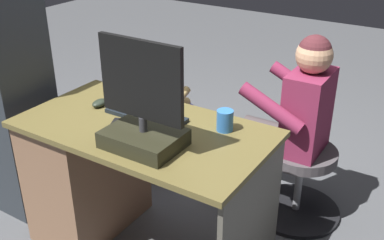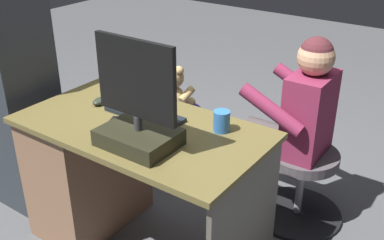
{
  "view_description": "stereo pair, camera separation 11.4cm",
  "coord_description": "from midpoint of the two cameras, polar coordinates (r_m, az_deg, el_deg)",
  "views": [
    {
      "loc": [
        -1.25,
        1.91,
        1.76
      ],
      "look_at": [
        -0.05,
        0.01,
        0.64
      ],
      "focal_mm": 43.39,
      "sensor_mm": 36.0,
      "label": 1
    },
    {
      "loc": [
        -1.35,
        1.84,
        1.76
      ],
      "look_at": [
        -0.05,
        0.01,
        0.64
      ],
      "focal_mm": 43.39,
      "sensor_mm": 36.0,
      "label": 2
    }
  ],
  "objects": [
    {
      "name": "visitor_chair",
      "position": [
        2.8,
        11.91,
        -7.06
      ],
      "size": [
        0.52,
        0.52,
        0.44
      ],
      "color": "black",
      "rests_on": "ground_plane"
    },
    {
      "name": "computer_mouse",
      "position": [
        2.48,
        -12.57,
        2.04
      ],
      "size": [
        0.06,
        0.1,
        0.04
      ],
      "primitive_type": "ellipsoid",
      "color": "#252D22",
      "rests_on": "desk"
    },
    {
      "name": "monitor",
      "position": [
        2.0,
        -7.69,
        0.35
      ],
      "size": [
        0.41,
        0.25,
        0.48
      ],
      "color": "black",
      "rests_on": "desk"
    },
    {
      "name": "equipment_rack",
      "position": [
        2.89,
        -22.84,
        2.53
      ],
      "size": [
        0.44,
        0.36,
        1.38
      ],
      "primitive_type": "cube",
      "color": "#292F35",
      "rests_on": "ground_plane"
    },
    {
      "name": "teddy_bear",
      "position": [
        3.04,
        -3.87,
        3.67
      ],
      "size": [
        0.22,
        0.23,
        0.33
      ],
      "color": "tan",
      "rests_on": "office_chair_teddy"
    },
    {
      "name": "cup",
      "position": [
        2.16,
        2.57,
        -0.07
      ],
      "size": [
        0.08,
        0.08,
        0.1
      ],
      "primitive_type": "cylinder",
      "color": "#3372BF",
      "rests_on": "desk"
    },
    {
      "name": "desk",
      "position": [
        2.59,
        -12.4,
        -5.87
      ],
      "size": [
        1.23,
        0.67,
        0.75
      ],
      "color": "brown",
      "rests_on": "ground_plane"
    },
    {
      "name": "keyboard",
      "position": [
        2.32,
        -7.07,
        0.57
      ],
      "size": [
        0.42,
        0.14,
        0.02
      ],
      "primitive_type": "cube",
      "color": "black",
      "rests_on": "desk"
    },
    {
      "name": "tv_remote",
      "position": [
        2.24,
        -10.96,
        -0.79
      ],
      "size": [
        0.1,
        0.16,
        0.02
      ],
      "primitive_type": "cube",
      "rotation": [
        0.0,
        0.0,
        0.4
      ],
      "color": "black",
      "rests_on": "desk"
    },
    {
      "name": "ground_plane",
      "position": [
        2.88,
        -1.95,
        -11.25
      ],
      "size": [
        10.0,
        10.0,
        0.0
      ],
      "primitive_type": "plane",
      "color": "#4F5154"
    },
    {
      "name": "person",
      "position": [
        2.63,
        10.87,
        0.96
      ],
      "size": [
        0.56,
        0.47,
        1.1
      ],
      "color": "maroon",
      "rests_on": "ground_plane"
    },
    {
      "name": "office_chair_teddy",
      "position": [
        3.18,
        -3.8,
        -1.95
      ],
      "size": [
        0.48,
        0.48,
        0.44
      ],
      "color": "black",
      "rests_on": "ground_plane"
    }
  ]
}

